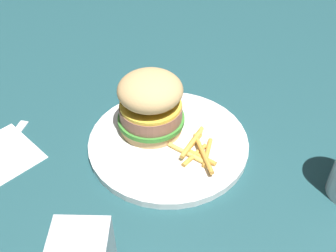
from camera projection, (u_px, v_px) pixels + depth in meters
The scene contains 4 objects.
ground_plane at pixel (172, 147), 0.64m from camera, with size 1.60×1.60×0.00m, color #1E474C.
plate at pixel (168, 143), 0.63m from camera, with size 0.25×0.25×0.01m, color white.
sandwich at pixel (151, 104), 0.62m from camera, with size 0.11×0.11×0.10m.
fries_pile at pixel (197, 149), 0.61m from camera, with size 0.09×0.09×0.01m.
Camera 1 is at (-0.21, 0.40, 0.45)m, focal length 43.26 mm.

